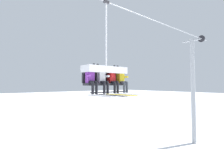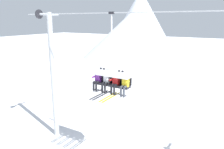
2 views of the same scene
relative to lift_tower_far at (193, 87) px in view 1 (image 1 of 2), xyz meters
name	(u,v)px [view 1 (image 1 of 2)]	position (x,y,z in m)	size (l,w,h in m)	color
lift_tower_far	(193,87)	(0.00, 0.00, 0.00)	(0.36, 1.88, 8.95)	#9EA3A8
lift_cable	(141,15)	(-7.64, -0.78, 4.03)	(17.29, 0.05, 0.05)	#9EA3A8
chairlift_chair	(105,72)	(-10.02, -0.71, 0.82)	(2.14, 0.74, 4.17)	#232328
skier_purple	(92,79)	(-10.88, -0.92, 0.50)	(0.48, 1.70, 1.34)	purple
skier_white	(103,79)	(-10.31, -0.92, 0.50)	(0.48, 1.70, 1.34)	silver
skier_red	(113,79)	(-9.73, -0.92, 0.50)	(0.48, 1.70, 1.34)	red
skier_yellow	(122,79)	(-9.17, -0.92, 0.50)	(0.48, 1.70, 1.34)	yellow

